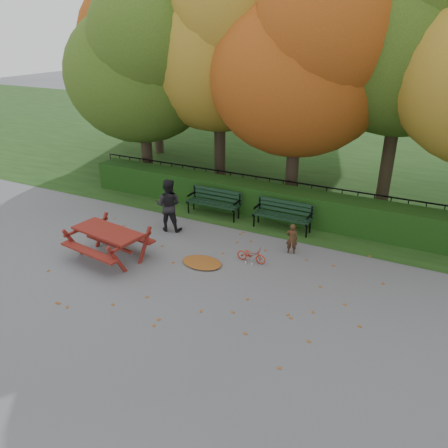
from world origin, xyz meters
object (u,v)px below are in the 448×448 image
at_px(tree_c, 307,60).
at_px(adult, 168,205).
at_px(tree_a, 143,64).
at_px(bench_right, 283,213).
at_px(tree_d, 423,19).
at_px(tree_b, 225,38).
at_px(picnic_table, 108,237).
at_px(bicycle, 251,255).
at_px(tree_f, 155,28).
at_px(child, 292,239).
at_px(bench_left, 214,200).

height_order(tree_c, adult, tree_c).
height_order(tree_a, bench_right, tree_a).
height_order(bench_right, adult, adult).
bearing_deg(tree_d, tree_a, -169.67).
bearing_deg(adult, tree_b, -99.68).
distance_m(picnic_table, bicycle, 3.86).
distance_m(tree_b, tree_d, 6.37).
bearing_deg(bicycle, adult, 76.07).
height_order(tree_b, tree_f, tree_f).
relative_size(tree_d, child, 10.85).
xyz_separation_m(tree_c, bicycle, (0.25, -4.65, -4.61)).
distance_m(bench_left, child, 3.47).
xyz_separation_m(tree_f, child, (9.00, -6.96, -5.25)).
relative_size(tree_d, tree_f, 1.04).
bearing_deg(tree_d, child, -112.11).
relative_size(tree_a, picnic_table, 3.45).
bearing_deg(adult, tree_a, -63.03).
distance_m(tree_d, adult, 9.39).
xyz_separation_m(tree_a, adult, (3.19, -3.54, -3.70)).
relative_size(tree_a, tree_c, 0.94).
distance_m(bench_left, adult, 1.83).
relative_size(tree_c, adult, 4.87).
distance_m(tree_b, bicycle, 8.30).
bearing_deg(tree_a, tree_d, 10.33).
bearing_deg(tree_f, adult, -54.51).
relative_size(tree_c, tree_f, 0.87).
xyz_separation_m(tree_b, adult, (0.44, -4.71, -4.58)).
bearing_deg(tree_a, tree_c, 3.65).
height_order(picnic_table, child, picnic_table).
relative_size(tree_f, child, 10.40).
relative_size(picnic_table, child, 2.46).
relative_size(tree_a, adult, 4.55).
distance_m(tree_a, bicycle, 8.72).
xyz_separation_m(bench_right, child, (0.77, -1.42, -0.08)).
distance_m(tree_c, picnic_table, 8.15).
height_order(adult, bicycle, adult).
bearing_deg(picnic_table, bicycle, 31.87).
xyz_separation_m(tree_d, tree_f, (-11.01, 2.01, -0.29)).
xyz_separation_m(bench_left, adult, (-0.70, -1.66, 0.30)).
bearing_deg(bench_left, child, -24.16).
relative_size(tree_c, picnic_table, 3.69).
height_order(tree_b, picnic_table, tree_b).
distance_m(picnic_table, adult, 2.32).
bearing_deg(tree_b, bicycle, -57.01).
relative_size(tree_b, picnic_table, 4.05).
bearing_deg(tree_b, tree_c, -13.45).
bearing_deg(tree_d, tree_f, 169.67).
distance_m(tree_a, tree_d, 9.33).
relative_size(tree_a, child, 8.48).
xyz_separation_m(tree_d, child, (-2.01, -4.95, -5.54)).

